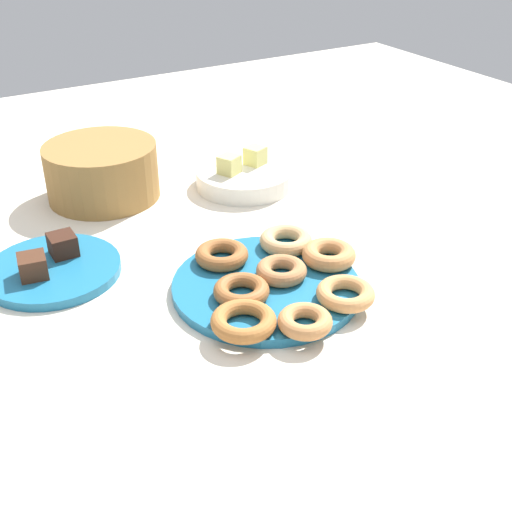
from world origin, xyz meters
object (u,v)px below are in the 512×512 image
(donut_5, at_px, (329,255))
(fruit_bowl, at_px, (244,178))
(donut_1, at_px, (286,240))
(donut_3, at_px, (244,321))
(donut_6, at_px, (282,271))
(basket, at_px, (102,171))
(donut_2, at_px, (241,291))
(melon_chunk_left, at_px, (229,165))
(donut_4, at_px, (222,255))
(cake_plate, at_px, (53,270))
(donut_0, at_px, (305,321))
(brownie_near, at_px, (33,266))
(melon_chunk_right, at_px, (255,156))
(donut_plate, at_px, (266,286))
(brownie_far, at_px, (63,245))
(donut_7, at_px, (345,294))

(donut_5, height_order, fruit_bowl, donut_5)
(donut_1, height_order, donut_3, donut_1)
(donut_3, bearing_deg, donut_1, 42.99)
(donut_1, bearing_deg, donut_6, -126.54)
(donut_1, relative_size, basket, 0.40)
(donut_2, distance_m, melon_chunk_left, 0.40)
(donut_1, xyz_separation_m, donut_4, (-0.11, 0.01, -0.00))
(donut_1, bearing_deg, basket, 116.48)
(donut_2, relative_size, cake_plate, 0.39)
(donut_4, height_order, donut_6, same)
(donut_1, height_order, donut_4, same)
(donut_0, xyz_separation_m, brownie_near, (-0.28, 0.32, 0.01))
(fruit_bowl, bearing_deg, melon_chunk_right, 23.20)
(donut_plate, distance_m, donut_3, 0.12)
(donut_6, height_order, brownie_far, brownie_far)
(donut_1, relative_size, donut_7, 1.02)
(donut_1, distance_m, donut_7, 0.17)
(donut_3, xyz_separation_m, fruit_bowl, (0.24, 0.43, -0.01))
(donut_plate, distance_m, donut_7, 0.12)
(donut_1, relative_size, melon_chunk_right, 2.39)
(brownie_far, height_order, melon_chunk_right, melon_chunk_right)
(donut_3, distance_m, cake_plate, 0.34)
(donut_plate, bearing_deg, donut_1, 41.93)
(brownie_near, height_order, melon_chunk_right, melon_chunk_right)
(fruit_bowl, bearing_deg, donut_7, -100.79)
(donut_4, height_order, melon_chunk_right, melon_chunk_right)
(donut_5, height_order, brownie_near, brownie_near)
(donut_7, distance_m, melon_chunk_right, 0.47)
(donut_plate, bearing_deg, donut_2, -162.14)
(cake_plate, bearing_deg, donut_3, -58.41)
(brownie_near, distance_m, basket, 0.32)
(basket, bearing_deg, donut_2, -84.02)
(basket, bearing_deg, fruit_bowl, -20.26)
(donut_1, xyz_separation_m, cake_plate, (-0.35, 0.13, -0.02))
(cake_plate, bearing_deg, basket, 54.58)
(donut_2, relative_size, donut_3, 0.91)
(brownie_far, bearing_deg, donut_1, -26.62)
(melon_chunk_left, height_order, melon_chunk_right, same)
(donut_plate, bearing_deg, brownie_near, 146.90)
(brownie_far, distance_m, basket, 0.25)
(donut_6, xyz_separation_m, basket, (-0.13, 0.44, 0.03))
(donut_0, height_order, fruit_bowl, donut_0)
(donut_4, relative_size, fruit_bowl, 0.44)
(brownie_far, xyz_separation_m, fruit_bowl, (0.40, 0.11, -0.01))
(donut_7, xyz_separation_m, cake_plate, (-0.34, 0.31, -0.02))
(fruit_bowl, relative_size, melon_chunk_left, 5.33)
(donut_3, relative_size, donut_4, 1.07)
(donut_3, bearing_deg, cake_plate, 121.59)
(cake_plate, distance_m, fruit_bowl, 0.44)
(melon_chunk_right, bearing_deg, melon_chunk_left, -167.91)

